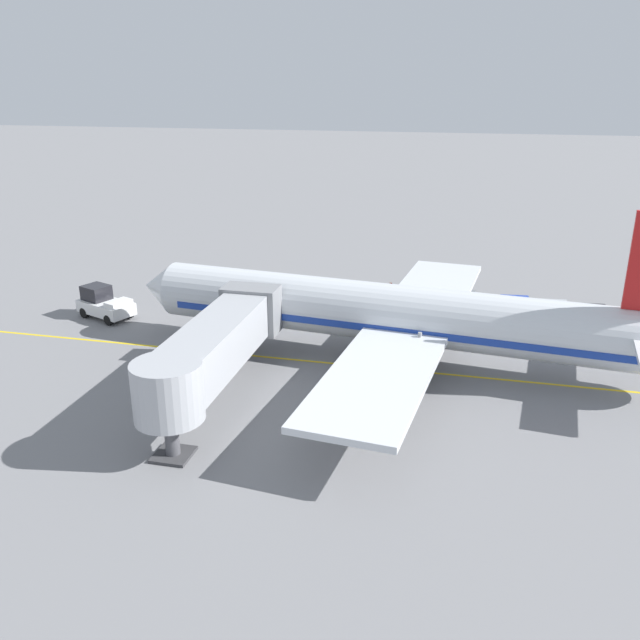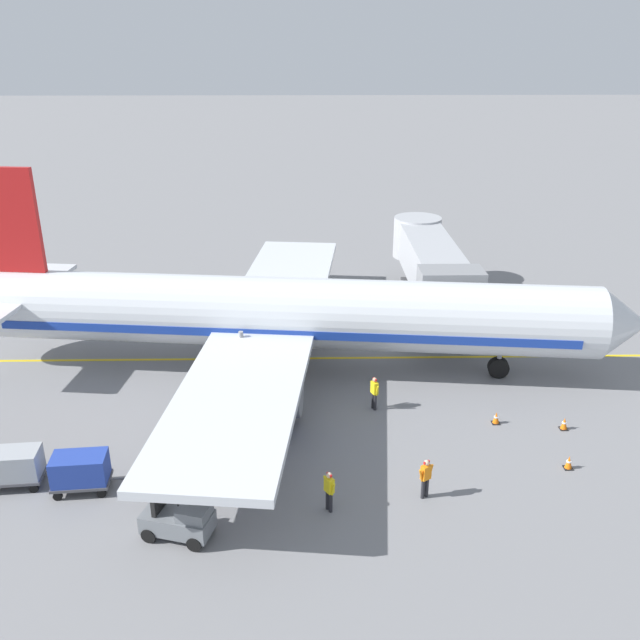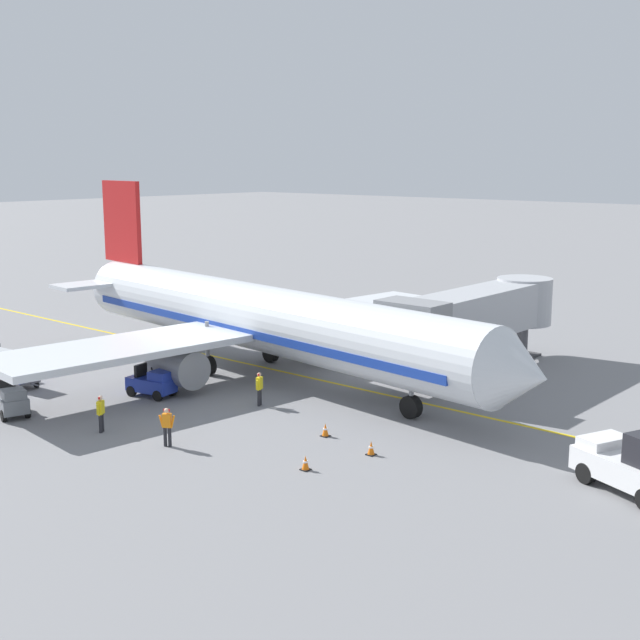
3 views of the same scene
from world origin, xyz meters
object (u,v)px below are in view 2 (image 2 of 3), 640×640
object	(u,v)px
jet_bridge	(431,261)
baggage_cart_front	(80,470)
baggage_tug_trailing	(180,520)
safety_cone_wing_tip	(569,462)
parked_airliner	(282,314)
baggage_tug_lead	(260,424)
ground_crew_loader	(374,391)
safety_cone_nose_right	(496,418)
safety_cone_nose_left	(564,424)
ground_crew_marshaller	(426,476)
baggage_cart_second_in_train	(13,465)
ground_crew_wing_walker	(329,489)

from	to	relation	value
jet_bridge	baggage_cart_front	world-z (taller)	jet_bridge
baggage_tug_trailing	safety_cone_wing_tip	distance (m)	15.89
parked_airliner	baggage_tug_lead	xyz separation A→B (m)	(6.92, -0.77, -2.47)
ground_crew_loader	safety_cone_nose_right	distance (m)	5.77
jet_bridge	safety_cone_nose_left	size ratio (longest dim) A/B	24.84
ground_crew_marshaller	safety_cone_nose_left	world-z (taller)	ground_crew_marshaller
baggage_tug_trailing	baggage_tug_lead	bearing A→B (deg)	159.26
baggage_cart_second_in_train	ground_crew_wing_walker	world-z (taller)	ground_crew_wing_walker
jet_bridge	parked_airliner	bearing A→B (deg)	-48.69
baggage_tug_lead	ground_crew_marshaller	size ratio (longest dim) A/B	1.59
baggage_cart_front	ground_crew_marshaller	world-z (taller)	ground_crew_marshaller
jet_bridge	ground_crew_loader	world-z (taller)	jet_bridge
baggage_cart_front	ground_crew_loader	xyz separation A→B (m)	(-6.16, 12.11, 0.00)
jet_bridge	baggage_tug_trailing	size ratio (longest dim) A/B	5.36
baggage_cart_front	ground_crew_wing_walker	bearing A→B (deg)	81.63
baggage_tug_trailing	safety_cone_nose_left	world-z (taller)	baggage_tug_trailing
ground_crew_wing_walker	ground_crew_marshaller	bearing A→B (deg)	101.04
baggage_cart_front	ground_crew_marshaller	bearing A→B (deg)	87.03
parked_airliner	safety_cone_nose_left	bearing A→B (deg)	63.63
baggage_tug_trailing	baggage_cart_front	distance (m)	5.17
baggage_cart_front	ground_crew_wing_walker	size ratio (longest dim) A/B	1.74
baggage_cart_front	safety_cone_wing_tip	xyz separation A→B (m)	(-1.09, 19.75, -0.66)
parked_airliner	ground_crew_loader	xyz separation A→B (m)	(4.47, 4.54, -2.23)
baggage_cart_front	jet_bridge	bearing A→B (deg)	138.11
safety_cone_nose_left	safety_cone_wing_tip	world-z (taller)	same
jet_bridge	ground_crew_loader	xyz separation A→B (m)	(12.59, -4.70, -2.50)
baggage_cart_front	baggage_tug_lead	bearing A→B (deg)	118.56
baggage_tug_trailing	ground_crew_loader	size ratio (longest dim) A/B	1.62
safety_cone_nose_right	baggage_tug_trailing	bearing A→B (deg)	-60.62
jet_bridge	safety_cone_nose_left	bearing A→B (deg)	14.70
ground_crew_loader	safety_cone_nose_left	distance (m)	8.79
parked_airliner	baggage_tug_lead	world-z (taller)	parked_airliner
safety_cone_nose_left	ground_crew_marshaller	bearing A→B (deg)	-56.06
jet_bridge	baggage_tug_lead	xyz separation A→B (m)	(15.04, -10.01, -2.74)
parked_airliner	jet_bridge	bearing A→B (deg)	131.31
baggage_cart_second_in_train	ground_crew_loader	world-z (taller)	ground_crew_loader
parked_airliner	baggage_cart_front	distance (m)	13.24
jet_bridge	baggage_cart_front	bearing A→B (deg)	-41.89
baggage_cart_front	ground_crew_loader	distance (m)	13.59
safety_cone_nose_left	safety_cone_nose_right	world-z (taller)	same
safety_cone_nose_right	ground_crew_marshaller	bearing A→B (deg)	-37.92
baggage_tug_lead	ground_crew_marshaller	bearing A→B (deg)	56.50
baggage_tug_lead	safety_cone_nose_right	xyz separation A→B (m)	(-1.01, 10.86, -0.42)
jet_bridge	baggage_cart_front	size ratio (longest dim) A/B	4.97
parked_airliner	ground_crew_wing_walker	distance (m)	12.44
baggage_cart_second_in_train	ground_crew_wing_walker	distance (m)	12.58
safety_cone_nose_right	safety_cone_wing_tip	xyz separation A→B (m)	(3.62, 2.08, 0.00)
baggage_cart_front	safety_cone_nose_right	distance (m)	18.29
ground_crew_marshaller	ground_crew_loader	bearing A→B (deg)	-168.99
baggage_cart_front	ground_crew_loader	size ratio (longest dim) A/B	1.74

